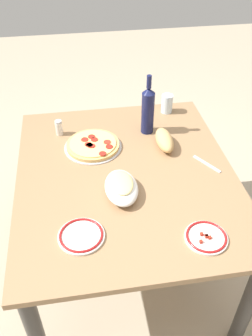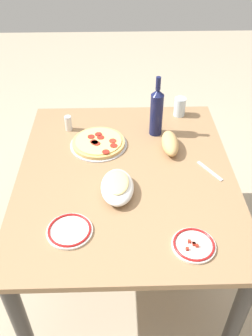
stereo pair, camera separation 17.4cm
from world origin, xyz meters
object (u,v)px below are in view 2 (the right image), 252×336
object	(u,v)px
side_plate_far	(70,230)
pepperoni_pizza	(99,143)
side_plate_near	(194,245)
bread_loaf	(170,143)
water_glass	(180,107)
baked_pasta_dish	(117,186)
dining_table	(126,188)
spice_shaker	(68,123)
wine_bottle	(157,111)

from	to	relation	value
side_plate_far	pepperoni_pizza	bearing A→B (deg)	170.48
side_plate_near	bread_loaf	bearing A→B (deg)	-178.36
water_glass	baked_pasta_dish	bearing A→B (deg)	-29.47
dining_table	bread_loaf	size ratio (longest dim) A/B	6.05
water_glass	spice_shaker	xyz separation A→B (m)	(0.14, -0.65, -0.01)
side_plate_far	bread_loaf	distance (m)	0.73
side_plate_near	bread_loaf	world-z (taller)	bread_loaf
side_plate_far	wine_bottle	bearing A→B (deg)	149.53
wine_bottle	bread_loaf	xyz separation A→B (m)	(0.15, 0.06, -0.10)
side_plate_near	water_glass	bearing A→B (deg)	175.35
baked_pasta_dish	dining_table	bearing A→B (deg)	162.72
dining_table	baked_pasta_dish	size ratio (longest dim) A/B	5.19
baked_pasta_dish	side_plate_near	bearing A→B (deg)	43.39
baked_pasta_dish	side_plate_far	distance (m)	0.30
water_glass	side_plate_far	xyz separation A→B (m)	(0.89, -0.57, -0.05)
pepperoni_pizza	side_plate_far	world-z (taller)	pepperoni_pizza
pepperoni_pizza	wine_bottle	size ratio (longest dim) A/B	0.90
dining_table	baked_pasta_dish	bearing A→B (deg)	-17.28
baked_pasta_dish	bread_loaf	world-z (taller)	bread_loaf
wine_bottle	side_plate_near	bearing A→B (deg)	5.79
baked_pasta_dish	wine_bottle	distance (m)	0.53
baked_pasta_dish	pepperoni_pizza	bearing A→B (deg)	-165.35
pepperoni_pizza	bread_loaf	xyz separation A→B (m)	(0.05, 0.38, 0.02)
dining_table	water_glass	size ratio (longest dim) A/B	11.18
dining_table	water_glass	world-z (taller)	water_glass
side_plate_near	spice_shaker	size ratio (longest dim) A/B	2.01
baked_pasta_dish	side_plate_near	xyz separation A→B (m)	(0.31, 0.30, -0.03)
wine_bottle	side_plate_near	xyz separation A→B (m)	(0.79, 0.08, -0.13)
dining_table	side_plate_near	xyz separation A→B (m)	(0.45, 0.25, 0.11)
side_plate_far	spice_shaker	size ratio (longest dim) A/B	2.19
side_plate_near	spice_shaker	bearing A→B (deg)	-145.93
water_glass	dining_table	bearing A→B (deg)	-32.29
wine_bottle	side_plate_near	world-z (taller)	wine_bottle
wine_bottle	baked_pasta_dish	bearing A→B (deg)	-24.43
dining_table	spice_shaker	bearing A→B (deg)	-140.92
spice_shaker	dining_table	bearing A→B (deg)	39.08
wine_bottle	spice_shaker	size ratio (longest dim) A/B	3.89
side_plate_far	spice_shaker	xyz separation A→B (m)	(-0.75, -0.07, 0.03)
side_plate_near	side_plate_far	size ratio (longest dim) A/B	0.92
side_plate_near	side_plate_far	distance (m)	0.50
bread_loaf	spice_shaker	distance (m)	0.58
side_plate_far	bread_loaf	size ratio (longest dim) A/B	0.92
dining_table	side_plate_near	distance (m)	0.53
dining_table	side_plate_far	size ratio (longest dim) A/B	6.54
water_glass	side_plate_near	world-z (taller)	water_glass
wine_bottle	side_plate_far	world-z (taller)	wine_bottle
spice_shaker	water_glass	bearing A→B (deg)	102.31
pepperoni_pizza	side_plate_far	xyz separation A→B (m)	(0.60, -0.10, -0.01)
dining_table	baked_pasta_dish	xyz separation A→B (m)	(0.14, -0.04, 0.14)
wine_bottle	side_plate_far	bearing A→B (deg)	-30.47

